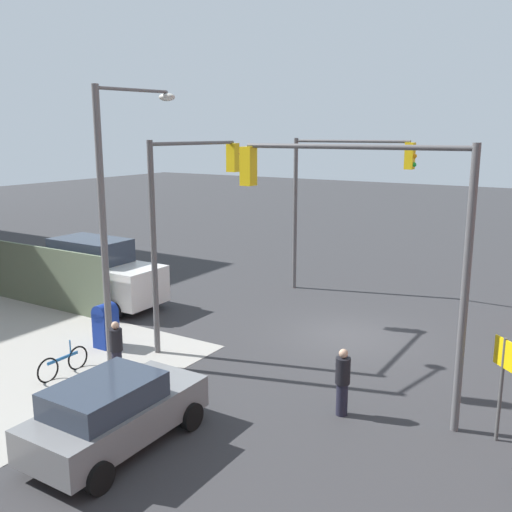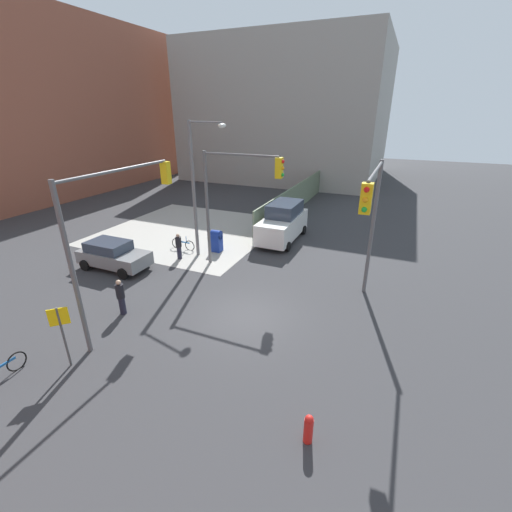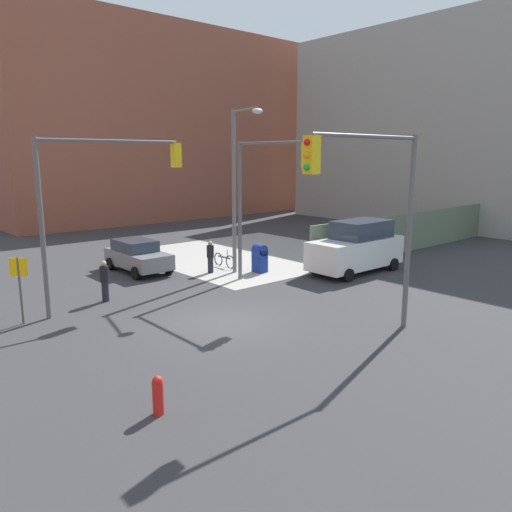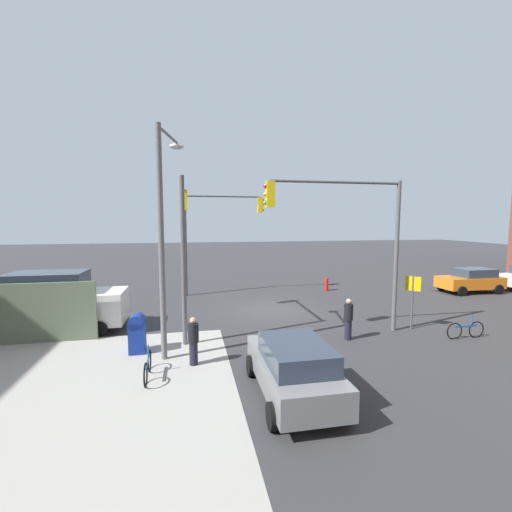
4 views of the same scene
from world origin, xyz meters
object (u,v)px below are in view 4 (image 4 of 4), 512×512
traffic_signal_nw_corner (348,224)px  traffic_signal_se_corner (216,224)px  fire_hydrant (326,284)px  bicycle_leaning_on_fence (148,367)px  street_lamp_corner (164,224)px  van_white_delivery (57,303)px  sedan_orange (471,280)px  pedestrian_crossing (193,340)px  hatchback_gray (293,367)px  pedestrian_waiting (348,318)px  bicycle_at_crosswalk (466,330)px  mailbox_blue (137,332)px  traffic_signal_ne_corner (183,226)px

traffic_signal_nw_corner → traffic_signal_se_corner: 10.16m
fire_hydrant → bicycle_leaning_on_fence: 15.56m
street_lamp_corner → van_white_delivery: (4.83, -3.64, -3.42)m
sedan_orange → pedestrian_crossing: 20.30m
hatchback_gray → street_lamp_corner: bearing=-46.2°
street_lamp_corner → fire_hydrant: size_ratio=8.51×
fire_hydrant → sedan_orange: sedan_orange is taller
van_white_delivery → pedestrian_waiting: 12.43m
hatchback_gray → pedestrian_crossing: size_ratio=2.53×
sedan_orange → van_white_delivery: bearing=8.4°
sedan_orange → bicycle_at_crosswalk: sedan_orange is taller
traffic_signal_nw_corner → mailbox_blue: bearing=3.4°
bicycle_leaning_on_fence → bicycle_at_crosswalk: bearing=-174.5°
pedestrian_crossing → bicycle_leaning_on_fence: size_ratio=0.93×
pedestrian_waiting → pedestrian_crossing: bearing=-168.3°
traffic_signal_ne_corner → van_white_delivery: (5.45, -0.97, -3.30)m
fire_hydrant → bicycle_at_crosswalk: 10.36m
street_lamp_corner → fire_hydrant: street_lamp_corner is taller
traffic_signal_se_corner → bicycle_leaning_on_fence: traffic_signal_se_corner is taller
mailbox_blue → van_white_delivery: (3.75, -3.20, 0.52)m
bicycle_at_crosswalk → traffic_signal_ne_corner: bearing=-15.9°
pedestrian_crossing → fire_hydrant: bearing=-33.6°
pedestrian_waiting → bicycle_at_crosswalk: (-4.80, 0.80, -0.53)m
sedan_orange → hatchback_gray: bearing=34.6°
fire_hydrant → hatchback_gray: (6.56, 13.36, 0.36)m
traffic_signal_se_corner → traffic_signal_ne_corner: size_ratio=1.00×
pedestrian_waiting → bicycle_at_crosswalk: size_ratio=0.96×
pedestrian_crossing → bicycle_at_crosswalk: size_ratio=0.93×
traffic_signal_se_corner → sedan_orange: size_ratio=1.59×
traffic_signal_se_corner → traffic_signal_ne_corner: bearing=74.8°
fire_hydrant → street_lamp_corner: bearing=43.6°
pedestrian_crossing → bicycle_leaning_on_fence: bearing=123.5°
pedestrian_waiting → street_lamp_corner: bearing=-178.2°
traffic_signal_ne_corner → hatchback_gray: bearing=114.7°
mailbox_blue → pedestrian_waiting: pedestrian_waiting is taller
traffic_signal_se_corner → sedan_orange: (-16.85, 2.71, -3.77)m
street_lamp_corner → sedan_orange: (-19.45, -7.23, -3.86)m
traffic_signal_nw_corner → van_white_delivery: bearing=-12.5°
traffic_signal_nw_corner → traffic_signal_se_corner: (4.72, -9.00, -0.04)m
bicycle_at_crosswalk → street_lamp_corner: bearing=-2.7°
mailbox_blue → traffic_signal_ne_corner: bearing=-127.4°
mailbox_blue → pedestrian_waiting: 8.20m
traffic_signal_se_corner → pedestrian_crossing: (1.68, 11.00, -3.77)m
mailbox_blue → bicycle_leaning_on_fence: (-0.60, 2.20, -0.42)m
pedestrian_waiting → traffic_signal_se_corner: bearing=114.9°
traffic_signal_nw_corner → traffic_signal_se_corner: same height
street_lamp_corner → mailbox_blue: street_lamp_corner is taller
pedestrian_crossing → pedestrian_waiting: 6.33m
street_lamp_corner → fire_hydrant: bearing=-136.4°
hatchback_gray → pedestrian_crossing: (2.64, -2.66, 0.00)m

